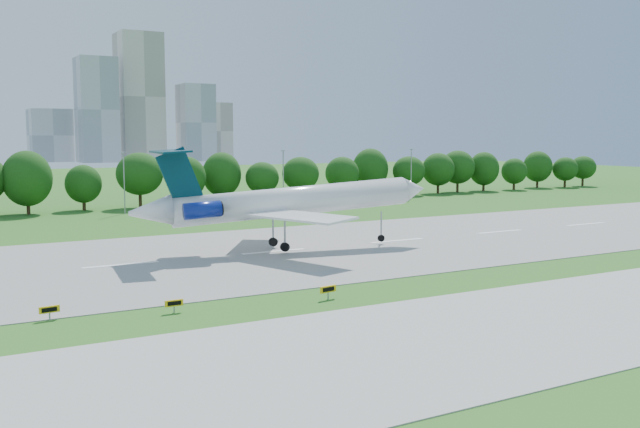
{
  "coord_description": "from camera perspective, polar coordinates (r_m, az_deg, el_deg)",
  "views": [
    {
      "loc": [
        -20.4,
        -58.72,
        15.1
      ],
      "look_at": [
        23.06,
        18.0,
        5.55
      ],
      "focal_mm": 40.0,
      "sensor_mm": 36.0,
      "label": 1
    }
  ],
  "objects": [
    {
      "name": "ground",
      "position": [
        63.97,
        -10.17,
        -7.57
      ],
      "size": [
        600.0,
        600.0,
        0.0
      ],
      "primitive_type": "plane",
      "color": "#235B18",
      "rests_on": "ground"
    },
    {
      "name": "runway",
      "position": [
        87.48,
        -15.63,
        -3.96
      ],
      "size": [
        400.0,
        45.0,
        0.08
      ],
      "primitive_type": "cube",
      "color": "gray",
      "rests_on": "ground"
    },
    {
      "name": "taxiway",
      "position": [
        47.97,
        -2.83,
        -12.12
      ],
      "size": [
        400.0,
        23.0,
        0.08
      ],
      "primitive_type": "cube",
      "color": "#ADADA8",
      "rests_on": "ground"
    },
    {
      "name": "tree_line",
      "position": [
        152.35,
        -21.8,
        2.39
      ],
      "size": [
        288.4,
        8.4,
        10.4
      ],
      "color": "#382314",
      "rests_on": "ground"
    },
    {
      "name": "light_poles",
      "position": [
        142.12,
        -22.26,
        2.19
      ],
      "size": [
        175.9,
        0.25,
        12.19
      ],
      "color": "gray",
      "rests_on": "ground"
    },
    {
      "name": "skyline",
      "position": [
        465.48,
        -14.65,
        7.87
      ],
      "size": [
        127.0,
        52.0,
        80.0
      ],
      "color": "#B2B2B7",
      "rests_on": "ground"
    },
    {
      "name": "airliner",
      "position": [
        94.02,
        -3.26,
        1.02
      ],
      "size": [
        41.61,
        30.04,
        13.62
      ],
      "rotation": [
        0.0,
        -0.06,
        -0.13
      ],
      "color": "white",
      "rests_on": "ground"
    },
    {
      "name": "taxi_sign_left",
      "position": [
        63.57,
        -20.84,
        -7.17
      ],
      "size": [
        1.68,
        0.39,
        1.17
      ],
      "rotation": [
        0.0,
        0.0,
        0.12
      ],
      "color": "gray",
      "rests_on": "ground"
    },
    {
      "name": "taxi_sign_centre",
      "position": [
        63.12,
        -11.6,
        -7.01
      ],
      "size": [
        1.6,
        0.22,
        1.13
      ],
      "rotation": [
        0.0,
        0.0,
        -0.0
      ],
      "color": "gray",
      "rests_on": "ground"
    },
    {
      "name": "taxi_sign_right",
      "position": [
        66.87,
        0.65,
        -6.05
      ],
      "size": [
        1.82,
        0.5,
        1.27
      ],
      "rotation": [
        0.0,
        0.0,
        0.16
      ],
      "color": "gray",
      "rests_on": "ground"
    }
  ]
}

